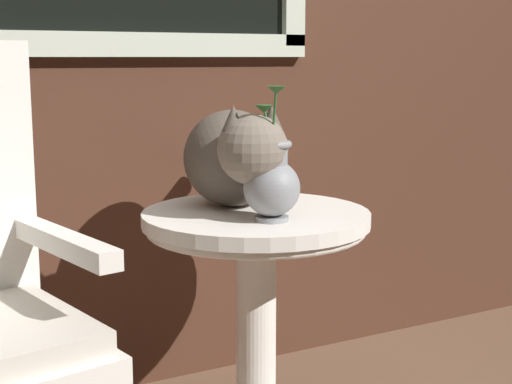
% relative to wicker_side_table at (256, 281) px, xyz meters
% --- Properties ---
extents(wicker_side_table, '(0.58, 0.58, 0.63)m').
position_rel_wicker_side_table_xyz_m(wicker_side_table, '(0.00, 0.00, 0.00)').
color(wicker_side_table, silver).
rests_on(wicker_side_table, ground_plane).
extents(cat, '(0.31, 0.60, 0.28)m').
position_rel_wicker_side_table_xyz_m(cat, '(-0.02, 0.06, 0.32)').
color(cat, brown).
rests_on(cat, wicker_side_table).
extents(pewter_vase_with_ivy, '(0.14, 0.14, 0.32)m').
position_rel_wicker_side_table_xyz_m(pewter_vase_with_ivy, '(-0.02, -0.12, 0.28)').
color(pewter_vase_with_ivy, gray).
rests_on(pewter_vase_with_ivy, wicker_side_table).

